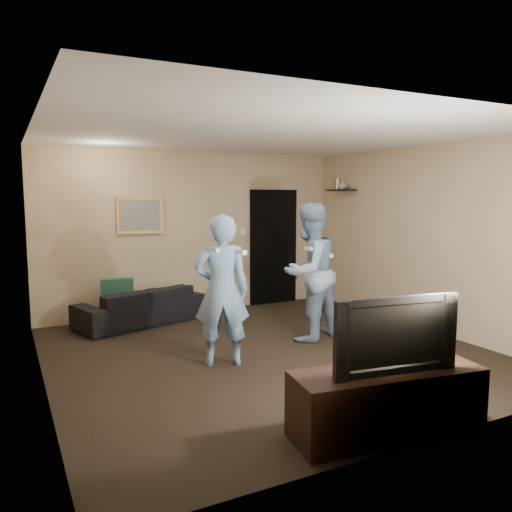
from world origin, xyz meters
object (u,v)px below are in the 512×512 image
sofa (140,306)px  tv_console (387,404)px  television (389,332)px  wii_player_left (222,291)px  wii_player_right (309,272)px

sofa → tv_console: (0.88, -4.32, -0.02)m
tv_console → television: 0.58m
tv_console → television: (0.00, 0.00, 0.58)m
wii_player_left → tv_console: bearing=-76.5°
sofa → television: bearing=84.6°
tv_console → wii_player_left: (-0.51, 2.13, 0.60)m
sofa → tv_console: 4.41m
television → wii_player_right: (0.92, 2.54, 0.07)m
wii_player_left → wii_player_right: 1.48m
television → wii_player_right: size_ratio=0.59×
wii_player_left → wii_player_right: (1.43, 0.41, 0.06)m
wii_player_right → sofa: bearing=135.2°
television → tv_console: bearing=0.0°
wii_player_right → television: bearing=-109.9°
wii_player_left → wii_player_right: wii_player_right is taller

